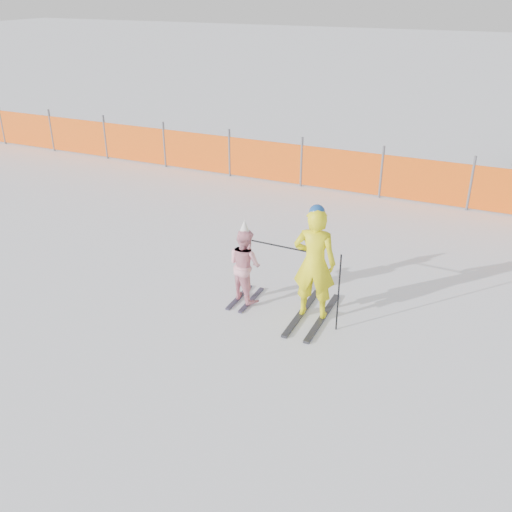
{
  "coord_description": "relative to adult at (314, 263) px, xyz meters",
  "views": [
    {
      "loc": [
        3.15,
        -6.41,
        4.67
      ],
      "look_at": [
        0.0,
        0.5,
        1.0
      ],
      "focal_mm": 40.0,
      "sensor_mm": 36.0,
      "label": 1
    }
  ],
  "objects": [
    {
      "name": "safety_fence",
      "position": [
        -5.56,
        5.75,
        -0.36
      ],
      "size": [
        17.72,
        0.06,
        1.25
      ],
      "color": "#595960",
      "rests_on": "ground"
    },
    {
      "name": "ski_poles",
      "position": [
        0.01,
        -0.11,
        -0.1
      ],
      "size": [
        1.5,
        0.26,
        1.23
      ],
      "color": "black",
      "rests_on": "ground"
    },
    {
      "name": "adult",
      "position": [
        0.0,
        0.0,
        0.0
      ],
      "size": [
        0.69,
        1.48,
        1.84
      ],
      "color": "black",
      "rests_on": "ground"
    },
    {
      "name": "child",
      "position": [
        -1.16,
        0.04,
        -0.27
      ],
      "size": [
        0.72,
        0.85,
        1.4
      ],
      "color": "black",
      "rests_on": "ground"
    },
    {
      "name": "ground",
      "position": [
        -0.81,
        -0.8,
        -0.92
      ],
      "size": [
        120.0,
        120.0,
        0.0
      ],
      "primitive_type": "plane",
      "color": "white",
      "rests_on": "ground"
    }
  ]
}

